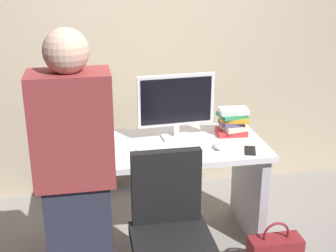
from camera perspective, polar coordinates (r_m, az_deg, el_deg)
name	(u,v)px	position (r m, az deg, el deg)	size (l,w,h in m)	color
ground_plane	(167,237)	(3.52, -0.15, -13.41)	(9.00, 9.00, 0.00)	gray
wall_back	(147,14)	(3.82, -2.63, 13.50)	(6.40, 0.10, 3.00)	tan
desk	(167,175)	(3.26, -0.16, -6.03)	(1.34, 0.68, 0.74)	white
office_chair	(171,244)	(2.68, 0.32, -14.28)	(0.52, 0.52, 0.94)	black
person_at_desk	(76,184)	(2.46, -11.20, -6.93)	(0.40, 0.24, 1.64)	#262838
monitor	(176,103)	(3.19, 1.01, 2.85)	(0.54, 0.15, 0.46)	silver
keyboard	(170,150)	(3.04, 0.22, -3.01)	(0.43, 0.13, 0.02)	white
mouse	(218,146)	(3.10, 6.16, -2.50)	(0.06, 0.10, 0.03)	white
cup_near_keyboard	(98,150)	(2.99, -8.55, -2.88)	(0.08, 0.08, 0.10)	#D84C3F
cup_by_monitor	(91,135)	(3.24, -9.41, -1.14)	(0.06, 0.06, 0.09)	white
book_stack	(233,122)	(3.34, 7.92, 0.51)	(0.23, 0.19, 0.19)	red
cell_phone	(250,151)	(3.10, 10.04, -2.98)	(0.07, 0.14, 0.01)	black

